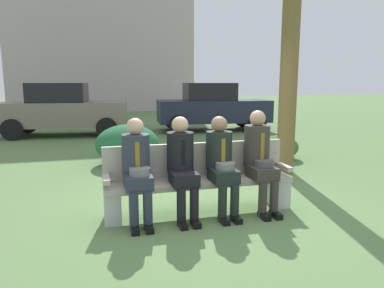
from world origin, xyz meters
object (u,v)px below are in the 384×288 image
at_px(shrub_near_bench, 128,144).
at_px(shrub_far_lawn, 145,157).
at_px(seated_man_centerright, 221,160).
at_px(parked_car_far, 212,107).
at_px(shrub_mid_lawn, 279,147).
at_px(building_backdrop, 101,14).
at_px(parked_car_near, 63,110).
at_px(seated_man_centerleft, 182,162).
at_px(seated_man_leftmost, 137,165).
at_px(park_bench, 199,179).
at_px(seated_man_rightmost, 260,156).

distance_m(shrub_near_bench, shrub_far_lawn, 0.77).
xyz_separation_m(seated_man_centerright, parked_car_far, (2.48, 7.83, 0.13)).
xyz_separation_m(shrub_mid_lawn, shrub_far_lawn, (-3.06, -0.30, -0.00)).
bearing_deg(shrub_mid_lawn, shrub_far_lawn, -174.45).
bearing_deg(parked_car_far, building_backdrop, 105.53).
bearing_deg(shrub_mid_lawn, shrub_near_bench, 173.02).
bearing_deg(building_backdrop, shrub_near_bench, -90.01).
relative_size(parked_car_near, parked_car_far, 1.01).
xyz_separation_m(seated_man_centerright, shrub_near_bench, (-0.91, 3.26, -0.29)).
height_order(seated_man_centerleft, parked_car_near, parked_car_near).
bearing_deg(shrub_far_lawn, seated_man_leftmost, -99.60).
bearing_deg(shrub_near_bench, shrub_far_lawn, -69.40).
bearing_deg(seated_man_centerleft, shrub_mid_lawn, 44.15).
relative_size(park_bench, parked_car_far, 0.61).
bearing_deg(seated_man_leftmost, shrub_far_lawn, 80.40).
distance_m(seated_man_centerleft, shrub_mid_lawn, 4.12).
bearing_deg(seated_man_centerleft, parked_car_far, 69.01).
bearing_deg(building_backdrop, seated_man_centerright, -87.41).
relative_size(shrub_near_bench, building_backdrop, 0.11).
distance_m(seated_man_centerright, shrub_mid_lawn, 3.77).
xyz_separation_m(shrub_near_bench, parked_car_far, (3.39, 4.57, 0.42)).
height_order(park_bench, seated_man_centerright, seated_man_centerright).
bearing_deg(shrub_far_lawn, building_backdrop, 90.86).
xyz_separation_m(seated_man_leftmost, shrub_far_lawn, (0.43, 2.56, -0.44)).
bearing_deg(building_backdrop, parked_car_near, -97.56).
height_order(seated_man_centerleft, seated_man_rightmost, seated_man_rightmost).
xyz_separation_m(shrub_near_bench, shrub_far_lawn, (0.27, -0.71, -0.15)).
distance_m(seated_man_leftmost, shrub_far_lawn, 2.63).
relative_size(seated_man_centerleft, seated_man_rightmost, 0.96).
relative_size(seated_man_leftmost, seated_man_rightmost, 0.96).
height_order(park_bench, seated_man_centerleft, seated_man_centerleft).
xyz_separation_m(seated_man_leftmost, parked_car_near, (-1.44, 7.88, 0.13)).
relative_size(shrub_near_bench, shrub_far_lawn, 1.57).
bearing_deg(shrub_far_lawn, park_bench, -81.00).
bearing_deg(parked_car_near, park_bench, -73.72).
bearing_deg(seated_man_centerright, seated_man_leftmost, 179.98).
height_order(seated_man_centerright, shrub_near_bench, seated_man_centerright).
relative_size(shrub_mid_lawn, parked_car_far, 0.21).
height_order(seated_man_rightmost, parked_car_far, parked_car_far).
xyz_separation_m(seated_man_centerleft, building_backdrop, (-0.39, 20.02, 5.27)).
bearing_deg(shrub_far_lawn, seated_man_centerleft, -87.19).
bearing_deg(shrub_far_lawn, seated_man_rightmost, -65.16).
distance_m(parked_car_near, parked_car_far, 5.00).
height_order(seated_man_centerleft, building_backdrop, building_backdrop).
bearing_deg(seated_man_leftmost, building_backdrop, 89.51).
relative_size(seated_man_rightmost, building_backdrop, 0.11).
bearing_deg(shrub_mid_lawn, park_bench, -134.58).
xyz_separation_m(seated_man_rightmost, shrub_near_bench, (-1.45, 3.26, -0.32)).
xyz_separation_m(seated_man_centerright, shrub_far_lawn, (-0.64, 2.56, -0.44)).
bearing_deg(seated_man_rightmost, shrub_mid_lawn, 56.61).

